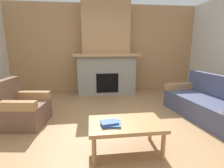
{
  "coord_description": "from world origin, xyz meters",
  "views": [
    {
      "loc": [
        -0.48,
        -2.62,
        1.44
      ],
      "look_at": [
        -0.05,
        0.75,
        0.68
      ],
      "focal_mm": 27.46,
      "sensor_mm": 36.0,
      "label": 1
    }
  ],
  "objects_px": {
    "couch": "(209,104)",
    "armchair": "(21,109)",
    "coffee_table": "(126,126)",
    "fireplace": "(106,55)"
  },
  "relations": [
    {
      "from": "couch",
      "to": "armchair",
      "type": "distance_m",
      "value": 3.67
    },
    {
      "from": "couch",
      "to": "coffee_table",
      "type": "xyz_separation_m",
      "value": [
        -1.92,
        -0.92,
        0.09
      ]
    },
    {
      "from": "coffee_table",
      "to": "fireplace",
      "type": "bearing_deg",
      "value": 89.61
    },
    {
      "from": "fireplace",
      "to": "couch",
      "type": "relative_size",
      "value": 1.42
    },
    {
      "from": "fireplace",
      "to": "couch",
      "type": "bearing_deg",
      "value": -49.4
    },
    {
      "from": "fireplace",
      "to": "armchair",
      "type": "xyz_separation_m",
      "value": [
        -1.77,
        -2.07,
        -0.87
      ]
    },
    {
      "from": "fireplace",
      "to": "armchair",
      "type": "distance_m",
      "value": 2.86
    },
    {
      "from": "couch",
      "to": "armchair",
      "type": "relative_size",
      "value": 2.21
    },
    {
      "from": "couch",
      "to": "armchair",
      "type": "height_order",
      "value": "same"
    },
    {
      "from": "fireplace",
      "to": "couch",
      "type": "distance_m",
      "value": 3.05
    }
  ]
}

